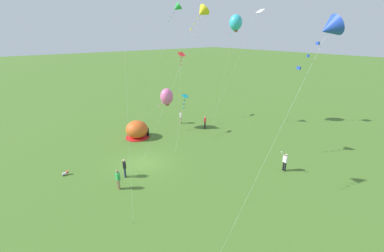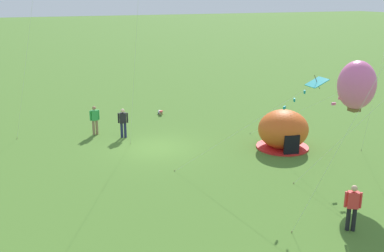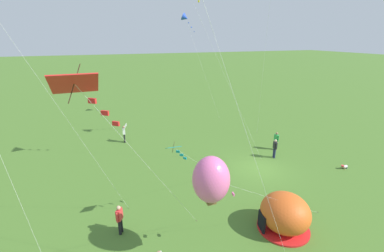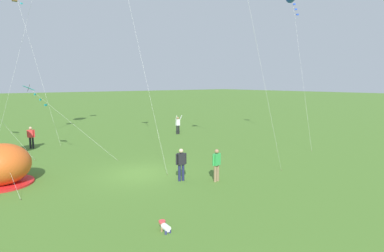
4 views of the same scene
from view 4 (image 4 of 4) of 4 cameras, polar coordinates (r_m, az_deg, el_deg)
ground_plane at (r=17.42m, az=-10.00°, el=-8.95°), size 300.00×300.00×0.00m
popup_tent at (r=17.94m, az=-32.49°, el=-6.34°), size 2.81×2.81×2.10m
toddler_crawling at (r=11.01m, az=-5.23°, el=-18.48°), size 0.27×0.55×0.32m
person_center_field at (r=26.47m, az=-28.31°, el=-1.74°), size 0.52×0.40×1.72m
person_strolling at (r=29.80m, az=-2.71°, el=0.34°), size 0.68×0.51×1.89m
person_near_tent at (r=15.69m, az=4.71°, el=-7.12°), size 0.59×0.29×1.72m
person_watching_sky at (r=15.75m, az=-2.07°, el=-7.04°), size 0.57×0.33×1.72m
kite_teal at (r=23.00m, az=-28.00°, el=5.70°), size 4.55×4.94×5.02m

